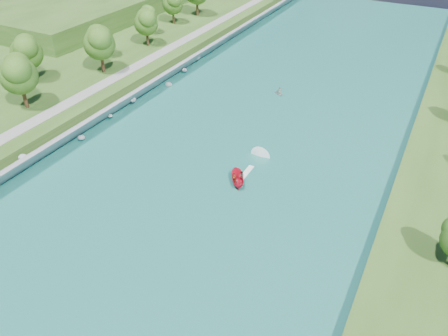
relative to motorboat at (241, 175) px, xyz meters
The scene contains 7 objects.
ground 16.52m from the motorboat, 110.28° to the right, with size 260.00×260.00×0.00m, color #2D5119.
river_water 7.34m from the motorboat, 141.67° to the left, with size 55.00×240.00×0.10m, color #196254.
berm_west 55.91m from the motorboat, behind, with size 45.00×240.00×3.50m, color #2D5119.
riprap_bank 31.86m from the motorboat, behind, with size 3.85×236.00×4.16m.
riverside_path 38.58m from the motorboat, behind, with size 3.00×200.00×0.10m, color gray.
motorboat is the anchor object (origin of this frame).
raft 33.00m from the motorboat, 101.06° to the left, with size 3.04×2.98×1.55m.
Camera 1 is at (29.33, -35.21, 40.82)m, focal length 35.00 mm.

